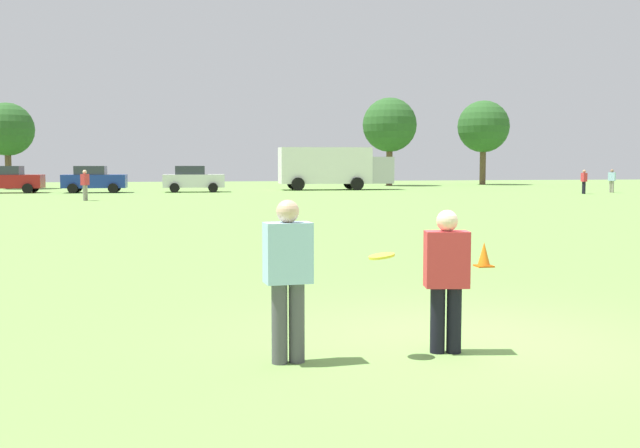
{
  "coord_description": "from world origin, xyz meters",
  "views": [
    {
      "loc": [
        -3.26,
        -7.86,
        2.01
      ],
      "look_at": [
        -1.32,
        1.81,
        1.2
      ],
      "focal_mm": 41.82,
      "sensor_mm": 36.0,
      "label": 1
    }
  ],
  "objects_px": {
    "parked_car_center": "(193,179)",
    "box_truck": "(333,167)",
    "parked_car_near_left": "(9,179)",
    "bystander_field_marshal": "(85,183)",
    "bystander_sideline_watcher": "(612,179)",
    "bystander_far_jogger": "(584,180)",
    "player_defender": "(446,273)",
    "traffic_cone": "(484,255)",
    "player_thrower": "(288,272)",
    "frisbee": "(382,256)",
    "parked_car_mid_left": "(94,179)"
  },
  "relations": [
    {
      "from": "player_thrower",
      "to": "bystander_far_jogger",
      "type": "distance_m",
      "value": 44.98
    },
    {
      "from": "player_thrower",
      "to": "player_defender",
      "type": "relative_size",
      "value": 1.08
    },
    {
      "from": "parked_car_mid_left",
      "to": "bystander_field_marshal",
      "type": "distance_m",
      "value": 11.17
    },
    {
      "from": "parked_car_near_left",
      "to": "box_truck",
      "type": "xyz_separation_m",
      "value": [
        22.69,
        1.61,
        0.83
      ]
    },
    {
      "from": "parked_car_mid_left",
      "to": "parked_car_center",
      "type": "relative_size",
      "value": 1.0
    },
    {
      "from": "player_thrower",
      "to": "box_truck",
      "type": "xyz_separation_m",
      "value": [
        10.84,
        47.7,
        0.83
      ]
    },
    {
      "from": "parked_car_mid_left",
      "to": "player_defender",
      "type": "bearing_deg",
      "value": -79.99
    },
    {
      "from": "bystander_far_jogger",
      "to": "bystander_field_marshal",
      "type": "distance_m",
      "value": 31.17
    },
    {
      "from": "parked_car_mid_left",
      "to": "player_thrower",
      "type": "bearing_deg",
      "value": -82.09
    },
    {
      "from": "parked_car_mid_left",
      "to": "bystander_field_marshal",
      "type": "relative_size",
      "value": 2.59
    },
    {
      "from": "bystander_far_jogger",
      "to": "bystander_field_marshal",
      "type": "xyz_separation_m",
      "value": [
        -31.03,
        -2.88,
        0.04
      ]
    },
    {
      "from": "bystander_far_jogger",
      "to": "traffic_cone",
      "type": "bearing_deg",
      "value": -123.56
    },
    {
      "from": "bystander_field_marshal",
      "to": "traffic_cone",
      "type": "bearing_deg",
      "value": -69.56
    },
    {
      "from": "bystander_field_marshal",
      "to": "parked_car_near_left",
      "type": "bearing_deg",
      "value": 117.61
    },
    {
      "from": "player_thrower",
      "to": "parked_car_mid_left",
      "type": "height_order",
      "value": "parked_car_mid_left"
    },
    {
      "from": "parked_car_mid_left",
      "to": "parked_car_near_left",
      "type": "bearing_deg",
      "value": 173.17
    },
    {
      "from": "bystander_field_marshal",
      "to": "bystander_far_jogger",
      "type": "bearing_deg",
      "value": 5.31
    },
    {
      "from": "traffic_cone",
      "to": "bystander_field_marshal",
      "type": "height_order",
      "value": "bystander_field_marshal"
    },
    {
      "from": "player_defender",
      "to": "bystander_sideline_watcher",
      "type": "relative_size",
      "value": 0.95
    },
    {
      "from": "parked_car_center",
      "to": "frisbee",
      "type": "bearing_deg",
      "value": -89.2
    },
    {
      "from": "player_thrower",
      "to": "bystander_far_jogger",
      "type": "xyz_separation_m",
      "value": [
        25.36,
        37.15,
        -0.03
      ]
    },
    {
      "from": "box_truck",
      "to": "bystander_field_marshal",
      "type": "distance_m",
      "value": 21.3
    },
    {
      "from": "bystander_sideline_watcher",
      "to": "bystander_far_jogger",
      "type": "xyz_separation_m",
      "value": [
        -2.88,
        -1.36,
        -0.01
      ]
    },
    {
      "from": "parked_car_near_left",
      "to": "box_truck",
      "type": "bearing_deg",
      "value": 4.06
    },
    {
      "from": "parked_car_center",
      "to": "box_truck",
      "type": "xyz_separation_m",
      "value": [
        10.49,
        2.43,
        0.83
      ]
    },
    {
      "from": "player_thrower",
      "to": "box_truck",
      "type": "height_order",
      "value": "box_truck"
    },
    {
      "from": "box_truck",
      "to": "bystander_field_marshal",
      "type": "bearing_deg",
      "value": -140.88
    },
    {
      "from": "player_thrower",
      "to": "parked_car_mid_left",
      "type": "bearing_deg",
      "value": 97.91
    },
    {
      "from": "parked_car_center",
      "to": "bystander_field_marshal",
      "type": "relative_size",
      "value": 2.59
    },
    {
      "from": "bystander_far_jogger",
      "to": "player_thrower",
      "type": "bearing_deg",
      "value": -124.32
    },
    {
      "from": "box_truck",
      "to": "bystander_field_marshal",
      "type": "height_order",
      "value": "box_truck"
    },
    {
      "from": "bystander_far_jogger",
      "to": "bystander_field_marshal",
      "type": "height_order",
      "value": "bystander_field_marshal"
    },
    {
      "from": "parked_car_near_left",
      "to": "bystander_field_marshal",
      "type": "distance_m",
      "value": 13.34
    },
    {
      "from": "parked_car_near_left",
      "to": "bystander_field_marshal",
      "type": "xyz_separation_m",
      "value": [
        6.18,
        -11.82,
        0.01
      ]
    },
    {
      "from": "traffic_cone",
      "to": "box_truck",
      "type": "bearing_deg",
      "value": 81.73
    },
    {
      "from": "player_thrower",
      "to": "bystander_field_marshal",
      "type": "height_order",
      "value": "bystander_field_marshal"
    },
    {
      "from": "parked_car_near_left",
      "to": "bystander_far_jogger",
      "type": "distance_m",
      "value": 38.27
    },
    {
      "from": "frisbee",
      "to": "box_truck",
      "type": "height_order",
      "value": "box_truck"
    },
    {
      "from": "frisbee",
      "to": "bystander_far_jogger",
      "type": "xyz_separation_m",
      "value": [
        24.39,
        37.14,
        -0.16
      ]
    },
    {
      "from": "bystander_sideline_watcher",
      "to": "bystander_field_marshal",
      "type": "height_order",
      "value": "bystander_field_marshal"
    },
    {
      "from": "parked_car_near_left",
      "to": "bystander_field_marshal",
      "type": "height_order",
      "value": "parked_car_near_left"
    },
    {
      "from": "player_thrower",
      "to": "bystander_field_marshal",
      "type": "distance_m",
      "value": 34.73
    },
    {
      "from": "parked_car_near_left",
      "to": "parked_car_mid_left",
      "type": "height_order",
      "value": "same"
    },
    {
      "from": "frisbee",
      "to": "parked_car_near_left",
      "type": "xyz_separation_m",
      "value": [
        -12.82,
        46.07,
        -0.13
      ]
    },
    {
      "from": "parked_car_near_left",
      "to": "player_thrower",
      "type": "bearing_deg",
      "value": -75.58
    },
    {
      "from": "frisbee",
      "to": "box_truck",
      "type": "bearing_deg",
      "value": 78.31
    },
    {
      "from": "traffic_cone",
      "to": "bystander_sideline_watcher",
      "type": "bearing_deg",
      "value": 54.07
    },
    {
      "from": "bystander_sideline_watcher",
      "to": "bystander_field_marshal",
      "type": "xyz_separation_m",
      "value": [
        -33.92,
        -4.24,
        0.03
      ]
    },
    {
      "from": "traffic_cone",
      "to": "parked_car_center",
      "type": "height_order",
      "value": "parked_car_center"
    },
    {
      "from": "frisbee",
      "to": "parked_car_center",
      "type": "height_order",
      "value": "parked_car_center"
    }
  ]
}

